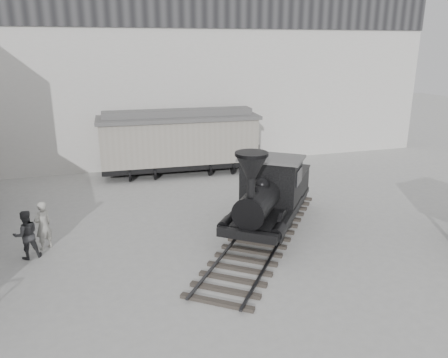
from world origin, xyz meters
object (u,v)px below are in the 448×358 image
object	(u,v)px
locomotive	(268,198)
boxcar	(179,140)
visitor_a	(43,226)
visitor_b	(26,235)

from	to	relation	value
locomotive	boxcar	distance (m)	9.16
locomotive	visitor_a	xyz separation A→B (m)	(-8.36, 0.77, -0.43)
boxcar	visitor_b	distance (m)	11.39
visitor_a	visitor_b	distance (m)	0.77
visitor_a	visitor_b	bearing A→B (deg)	9.06
boxcar	visitor_b	xyz separation A→B (m)	(-7.15, -8.80, -1.05)
visitor_a	visitor_b	world-z (taller)	visitor_a
visitor_a	visitor_b	size ratio (longest dim) A/B	1.04
boxcar	visitor_b	size ratio (longest dim) A/B	5.22
boxcar	visitor_a	size ratio (longest dim) A/B	5.02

